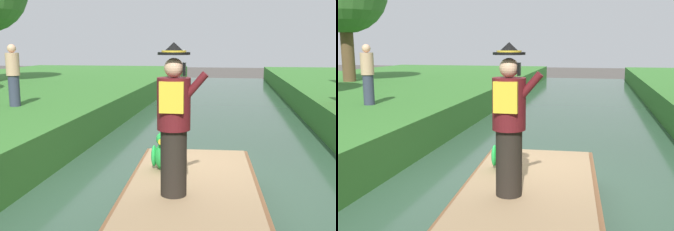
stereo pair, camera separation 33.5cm
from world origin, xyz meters
TOP-DOWN VIEW (x-y plane):
  - ground_plane at (0.00, 0.00)m, footprint 80.00×80.00m
  - canal_water at (0.00, 0.00)m, footprint 5.68×48.00m
  - boat at (0.00, -1.24)m, footprint 2.03×4.29m
  - person_pirate at (-0.20, -1.50)m, footprint 0.61×0.42m
  - parrot_plush at (-0.49, -0.53)m, footprint 0.36×0.35m
  - person_bystander at (-5.10, 3.41)m, footprint 0.34×0.34m

SIDE VIEW (x-z plane):
  - ground_plane at x=0.00m, z-range 0.00..0.00m
  - canal_water at x=0.00m, z-range 0.00..0.10m
  - boat at x=0.00m, z-range 0.10..0.71m
  - parrot_plush at x=-0.49m, z-range 0.67..1.24m
  - person_pirate at x=-0.20m, z-range 0.71..2.56m
  - person_bystander at x=-5.10m, z-range 0.97..2.57m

